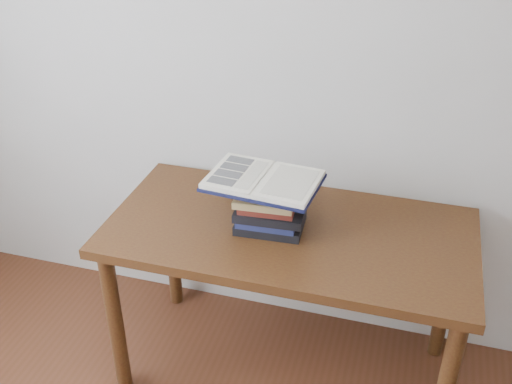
% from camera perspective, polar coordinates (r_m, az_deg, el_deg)
% --- Properties ---
extents(desk, '(1.34, 0.67, 0.72)m').
position_cam_1_polar(desk, '(2.25, 3.13, -5.56)').
color(desk, '#452D11').
rests_on(desk, ground).
extents(book_stack, '(0.26, 0.21, 0.18)m').
position_cam_1_polar(book_stack, '(2.14, 1.20, -1.53)').
color(book_stack, black).
rests_on(book_stack, desk).
extents(open_book, '(0.41, 0.30, 0.03)m').
position_cam_1_polar(open_book, '(2.08, 0.72, 1.12)').
color(open_book, black).
rests_on(open_book, book_stack).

